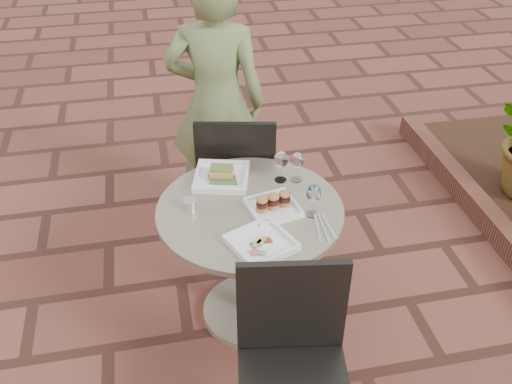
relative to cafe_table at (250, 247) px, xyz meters
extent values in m
plane|color=brown|center=(0.06, -0.09, -0.48)|extent=(60.00, 60.00, 0.00)
cylinder|color=gray|center=(0.00, 0.00, -0.46)|extent=(0.52, 0.52, 0.04)
cylinder|color=gray|center=(0.00, 0.00, -0.13)|extent=(0.08, 0.08, 0.70)
cylinder|color=gray|center=(0.00, 0.00, 0.23)|extent=(0.90, 0.90, 0.03)
cube|color=black|center=(0.05, 0.68, -0.03)|extent=(0.52, 0.52, 0.03)
cube|color=black|center=(0.01, 0.48, 0.22)|extent=(0.44, 0.12, 0.46)
cylinder|color=black|center=(0.28, 0.82, -0.26)|extent=(0.02, 0.02, 0.44)
cylinder|color=black|center=(-0.09, 0.90, -0.26)|extent=(0.02, 0.02, 0.44)
cylinder|color=black|center=(0.20, 0.45, -0.26)|extent=(0.02, 0.02, 0.44)
cylinder|color=black|center=(-0.17, 0.53, -0.26)|extent=(0.02, 0.02, 0.44)
cube|color=black|center=(0.05, -0.62, 0.22)|extent=(0.44, 0.10, 0.46)
cylinder|color=black|center=(-0.14, -0.60, -0.26)|extent=(0.02, 0.02, 0.44)
cylinder|color=black|center=(0.24, -0.66, -0.26)|extent=(0.02, 0.02, 0.44)
imported|color=olive|center=(-0.02, 0.93, 0.34)|extent=(0.68, 0.53, 1.64)
cube|color=white|center=(-0.09, 0.27, 0.25)|extent=(0.33, 0.33, 0.01)
cube|color=#E58E51|center=(-0.09, 0.27, 0.29)|extent=(0.13, 0.10, 0.04)
cube|color=#50612C|center=(-0.09, 0.27, 0.32)|extent=(0.13, 0.10, 0.01)
cube|color=white|center=(0.11, -0.04, 0.25)|extent=(0.26, 0.26, 0.01)
cube|color=white|center=(0.00, -0.27, 0.25)|extent=(0.33, 0.33, 0.01)
ellipsoid|color=#CF556B|center=(-0.04, -0.34, 0.27)|extent=(0.05, 0.04, 0.02)
cylinder|color=white|center=(0.28, -0.11, 0.25)|extent=(0.06, 0.06, 0.00)
cylinder|color=white|center=(0.28, -0.11, 0.29)|extent=(0.01, 0.01, 0.07)
ellipsoid|color=white|center=(0.28, -0.11, 0.37)|extent=(0.07, 0.07, 0.09)
cylinder|color=white|center=(0.28, -0.11, 0.36)|extent=(0.06, 0.06, 0.04)
cylinder|color=white|center=(0.20, 0.20, 0.25)|extent=(0.06, 0.06, 0.00)
cylinder|color=white|center=(0.20, 0.20, 0.29)|extent=(0.01, 0.01, 0.08)
ellipsoid|color=white|center=(0.20, 0.20, 0.37)|extent=(0.07, 0.07, 0.09)
cylinder|color=white|center=(0.28, 0.19, 0.25)|extent=(0.06, 0.06, 0.00)
cylinder|color=white|center=(0.28, 0.19, 0.29)|extent=(0.01, 0.01, 0.07)
ellipsoid|color=white|center=(0.28, 0.19, 0.36)|extent=(0.07, 0.07, 0.08)
cylinder|color=silver|center=(-0.28, 0.06, 0.27)|extent=(0.08, 0.08, 0.05)
cube|color=brown|center=(1.66, 0.21, -0.41)|extent=(0.12, 3.00, 0.15)
camera|label=1|loc=(-0.40, -2.12, 1.91)|focal=40.00mm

